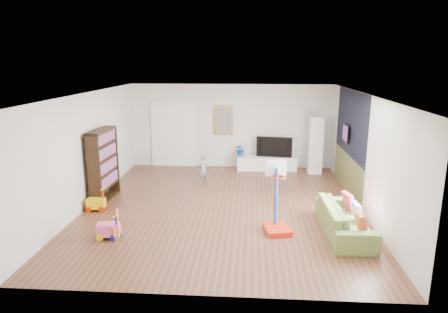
# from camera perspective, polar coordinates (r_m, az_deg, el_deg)

# --- Properties ---
(floor) EXTENTS (6.50, 7.50, 0.00)m
(floor) POSITION_cam_1_polar(r_m,az_deg,el_deg) (9.71, -0.16, -7.17)
(floor) COLOR brown
(floor) RESTS_ON ground
(ceiling) EXTENTS (6.50, 7.50, 0.00)m
(ceiling) POSITION_cam_1_polar(r_m,az_deg,el_deg) (9.10, -0.18, 8.92)
(ceiling) COLOR white
(ceiling) RESTS_ON ground
(wall_back) EXTENTS (6.50, 0.00, 2.70)m
(wall_back) POSITION_cam_1_polar(r_m,az_deg,el_deg) (12.98, 1.02, 4.35)
(wall_back) COLOR silver
(wall_back) RESTS_ON ground
(wall_front) EXTENTS (6.50, 0.00, 2.70)m
(wall_front) POSITION_cam_1_polar(r_m,az_deg,el_deg) (5.74, -2.89, -7.86)
(wall_front) COLOR silver
(wall_front) RESTS_ON ground
(wall_left) EXTENTS (0.00, 7.50, 2.70)m
(wall_left) POSITION_cam_1_polar(r_m,az_deg,el_deg) (10.07, -18.94, 0.87)
(wall_left) COLOR silver
(wall_left) RESTS_ON ground
(wall_right) EXTENTS (0.00, 7.50, 2.70)m
(wall_right) POSITION_cam_1_polar(r_m,az_deg,el_deg) (9.64, 19.47, 0.28)
(wall_right) COLOR silver
(wall_right) RESTS_ON ground
(navy_accent) EXTENTS (0.01, 3.20, 1.70)m
(navy_accent) POSITION_cam_1_polar(r_m,az_deg,el_deg) (10.88, 17.69, 4.55)
(navy_accent) COLOR black
(navy_accent) RESTS_ON wall_right
(olive_wainscot) EXTENTS (0.01, 3.20, 1.00)m
(olive_wainscot) POSITION_cam_1_polar(r_m,az_deg,el_deg) (11.16, 17.20, -2.30)
(olive_wainscot) COLOR brown
(olive_wainscot) RESTS_ON wall_right
(doorway) EXTENTS (1.45, 0.06, 2.10)m
(doorway) POSITION_cam_1_polar(r_m,az_deg,el_deg) (13.23, -7.25, 3.10)
(doorway) COLOR white
(doorway) RESTS_ON ground
(painting_back) EXTENTS (0.62, 0.06, 0.92)m
(painting_back) POSITION_cam_1_polar(r_m,az_deg,el_deg) (12.93, -0.09, 5.21)
(painting_back) COLOR gold
(painting_back) RESTS_ON wall_back
(artwork_right) EXTENTS (0.04, 0.56, 0.46)m
(artwork_right) POSITION_cam_1_polar(r_m,az_deg,el_deg) (11.10, 17.02, 3.20)
(artwork_right) COLOR #7F3F8C
(artwork_right) RESTS_ON wall_right
(media_console) EXTENTS (1.92, 0.59, 0.44)m
(media_console) POSITION_cam_1_polar(r_m,az_deg,el_deg) (12.88, 6.08, -0.95)
(media_console) COLOR white
(media_console) RESTS_ON ground
(tall_cabinet) EXTENTS (0.43, 0.43, 1.77)m
(tall_cabinet) POSITION_cam_1_polar(r_m,az_deg,el_deg) (12.63, 12.96, 1.59)
(tall_cabinet) COLOR white
(tall_cabinet) RESTS_ON ground
(bookshelf) EXTENTS (0.36, 1.24, 1.80)m
(bookshelf) POSITION_cam_1_polar(r_m,az_deg,el_deg) (10.32, -16.84, -1.24)
(bookshelf) COLOR black
(bookshelf) RESTS_ON ground
(sofa) EXTENTS (0.86, 2.10, 0.61)m
(sofa) POSITION_cam_1_polar(r_m,az_deg,el_deg) (8.55, 16.87, -8.56)
(sofa) COLOR olive
(sofa) RESTS_ON ground
(basketball_hoop) EXTENTS (0.63, 0.71, 1.48)m
(basketball_hoop) POSITION_cam_1_polar(r_m,az_deg,el_deg) (8.16, 7.74, -5.89)
(basketball_hoop) COLOR red
(basketball_hoop) RESTS_ON ground
(ride_on_yellow) EXTENTS (0.43, 0.29, 0.55)m
(ride_on_yellow) POSITION_cam_1_polar(r_m,az_deg,el_deg) (9.84, -17.85, -5.85)
(ride_on_yellow) COLOR yellow
(ride_on_yellow) RESTS_ON ground
(ride_on_orange) EXTENTS (0.43, 0.36, 0.50)m
(ride_on_orange) POSITION_cam_1_polar(r_m,az_deg,el_deg) (8.33, -15.94, -9.52)
(ride_on_orange) COLOR orange
(ride_on_orange) RESTS_ON ground
(ride_on_pink) EXTENTS (0.47, 0.34, 0.57)m
(ride_on_pink) POSITION_cam_1_polar(r_m,az_deg,el_deg) (8.30, -16.23, -9.33)
(ride_on_pink) COLOR #FF5D9F
(ride_on_pink) RESTS_ON ground
(child) EXTENTS (0.38, 0.37, 0.88)m
(child) POSITION_cam_1_polar(r_m,az_deg,el_deg) (11.36, -3.03, -1.73)
(child) COLOR gray
(child) RESTS_ON ground
(tv) EXTENTS (1.13, 0.31, 0.65)m
(tv) POSITION_cam_1_polar(r_m,az_deg,el_deg) (12.83, 7.23, 1.47)
(tv) COLOR black
(tv) RESTS_ON media_console
(vase_plant) EXTENTS (0.45, 0.41, 0.42)m
(vase_plant) POSITION_cam_1_polar(r_m,az_deg,el_deg) (12.79, 2.44, 1.01)
(vase_plant) COLOR #044190
(vase_plant) RESTS_ON media_console
(pillow_left) EXTENTS (0.12, 0.38, 0.37)m
(pillow_left) POSITION_cam_1_polar(r_m,az_deg,el_deg) (8.01, 19.02, -8.92)
(pillow_left) COLOR #AD4622
(pillow_left) RESTS_ON sofa
(pillow_center) EXTENTS (0.13, 0.36, 0.35)m
(pillow_center) POSITION_cam_1_polar(r_m,az_deg,el_deg) (8.54, 18.54, -7.46)
(pillow_center) COLOR white
(pillow_center) RESTS_ON sofa
(pillow_right) EXTENTS (0.19, 0.39, 0.38)m
(pillow_right) POSITION_cam_1_polar(r_m,az_deg,el_deg) (9.06, 17.38, -6.15)
(pillow_right) COLOR #C0284D
(pillow_right) RESTS_ON sofa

